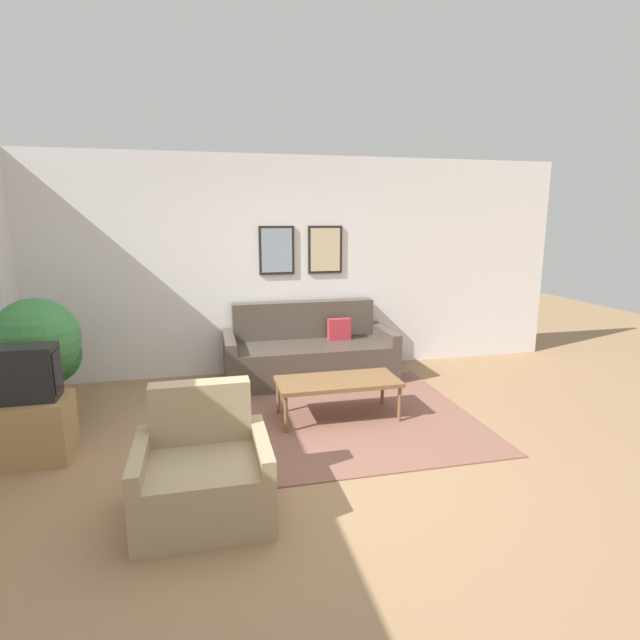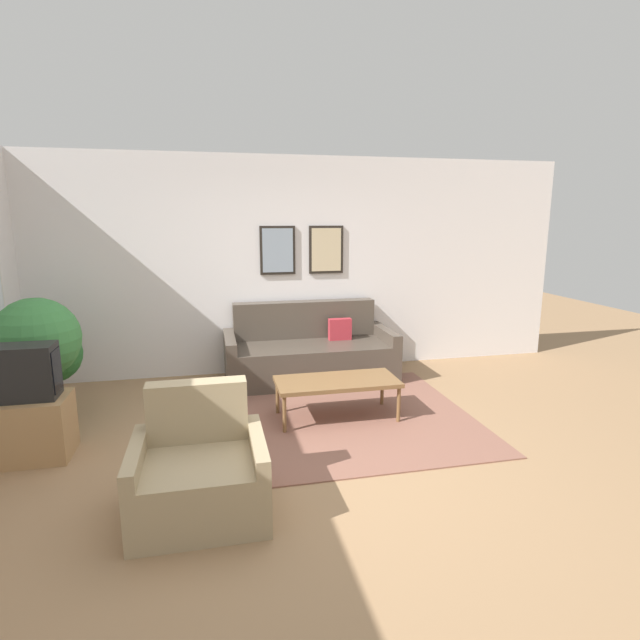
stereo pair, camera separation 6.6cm
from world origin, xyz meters
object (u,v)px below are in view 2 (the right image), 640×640
at_px(coffee_table, 337,383).
at_px(armchair, 200,473).
at_px(couch, 309,354).
at_px(potted_plant_tall, 37,341).
at_px(tv, 19,373).

xyz_separation_m(coffee_table, armchair, (-1.29, -1.34, -0.09)).
bearing_deg(couch, potted_plant_tall, -163.76).
height_order(couch, tv, tv).
distance_m(couch, armchair, 2.93).
xyz_separation_m(couch, coffee_table, (0.01, -1.29, 0.05)).
xyz_separation_m(armchair, potted_plant_tall, (-1.47, 1.83, 0.55)).
distance_m(coffee_table, armchair, 1.86).
relative_size(tv, armchair, 0.65).
distance_m(coffee_table, potted_plant_tall, 2.85).
xyz_separation_m(couch, potted_plant_tall, (-2.76, -0.80, 0.51)).
distance_m(tv, potted_plant_tall, 0.75).
bearing_deg(coffee_table, armchair, -134.11).
distance_m(couch, coffee_table, 1.29).
bearing_deg(couch, armchair, -116.00).
bearing_deg(coffee_table, couch, 90.55).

